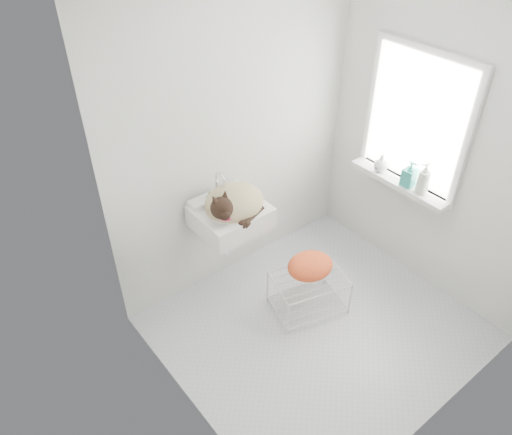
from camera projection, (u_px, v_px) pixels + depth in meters
floor at (317, 328)px, 3.87m from camera, size 2.20×2.00×0.02m
back_wall at (236, 136)px, 3.73m from camera, size 2.20×0.02×2.50m
right_wall at (439, 142)px, 3.66m from camera, size 0.02×2.00×2.50m
left_wall at (181, 272)px, 2.57m from camera, size 0.02×2.00×2.50m
window_glass at (418, 120)px, 3.71m from camera, size 0.01×0.80×1.00m
window_frame at (416, 121)px, 3.71m from camera, size 0.04×0.90×1.10m
windowsill at (399, 182)px, 3.99m from camera, size 0.16×0.88×0.04m
sink at (230, 208)px, 3.69m from camera, size 0.52×0.45×0.21m
faucet at (215, 181)px, 3.71m from camera, size 0.19×0.13×0.19m
cat at (233, 204)px, 3.66m from camera, size 0.49×0.41×0.30m
wire_rack at (308, 294)px, 3.96m from camera, size 0.62×0.51×0.32m
towel at (310, 270)px, 3.88m from camera, size 0.41×0.32×0.15m
bottle_a at (421, 193)px, 3.85m from camera, size 0.11×0.11×0.22m
bottle_b at (407, 185)px, 3.92m from camera, size 0.10×0.10×0.21m
bottle_c at (380, 171)px, 4.09m from camera, size 0.12×0.12×0.15m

